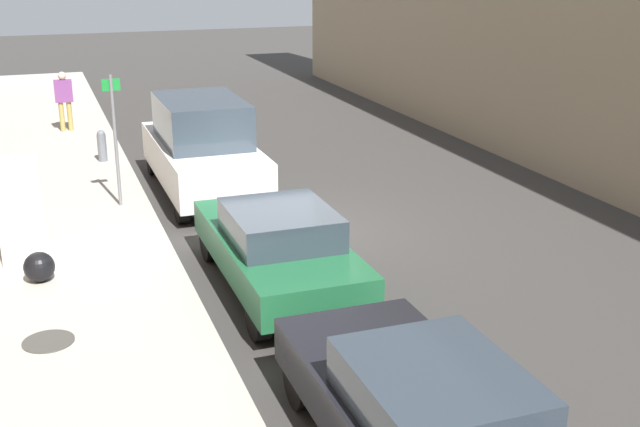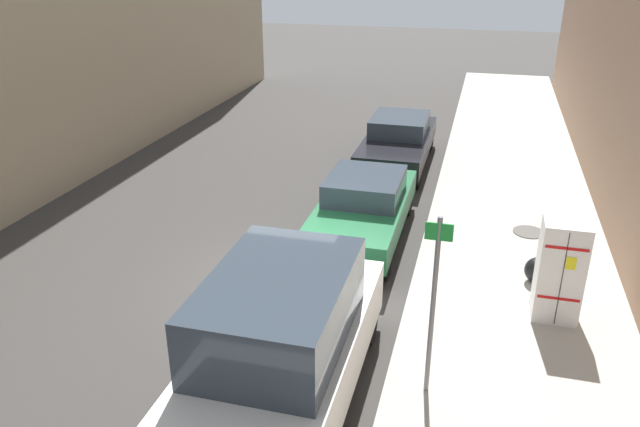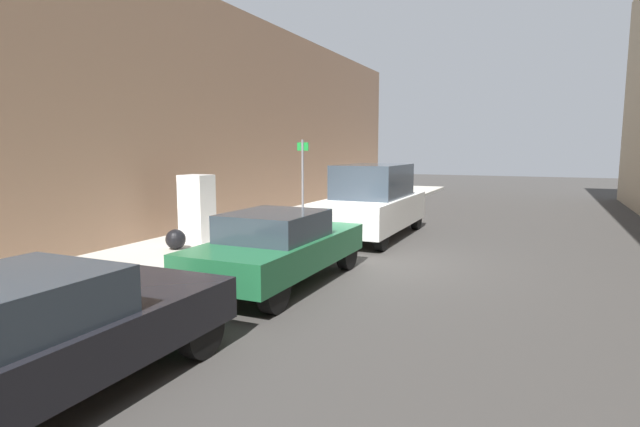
{
  "view_description": "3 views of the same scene",
  "coord_description": "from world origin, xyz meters",
  "px_view_note": "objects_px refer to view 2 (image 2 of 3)",
  "views": [
    {
      "loc": [
        -4.35,
        -14.07,
        5.27
      ],
      "look_at": [
        0.23,
        -1.33,
        0.75
      ],
      "focal_mm": 45.0,
      "sensor_mm": 36.0,
      "label": 1
    },
    {
      "loc": [
        -3.27,
        9.66,
        6.03
      ],
      "look_at": [
        -0.14,
        -2.05,
        0.74
      ],
      "focal_mm": 35.0,
      "sensor_mm": 36.0,
      "label": 2
    },
    {
      "loc": [
        3.6,
        -10.85,
        2.59
      ],
      "look_at": [
        -0.27,
        -2.25,
        1.36
      ],
      "focal_mm": 28.0,
      "sensor_mm": 36.0,
      "label": 3
    }
  ],
  "objects_px": {
    "discarded_refrigerator": "(560,270)",
    "parked_van_white": "(280,346)",
    "trash_bag": "(538,270)",
    "street_sign_post": "(433,299)",
    "parked_sedan_dark": "(398,140)",
    "parked_sedan_green": "(363,207)"
  },
  "relations": [
    {
      "from": "discarded_refrigerator",
      "to": "parked_sedan_dark",
      "type": "height_order",
      "value": "discarded_refrigerator"
    },
    {
      "from": "discarded_refrigerator",
      "to": "parked_sedan_dark",
      "type": "xyz_separation_m",
      "value": [
        3.82,
        -7.63,
        -0.29
      ]
    },
    {
      "from": "discarded_refrigerator",
      "to": "trash_bag",
      "type": "height_order",
      "value": "discarded_refrigerator"
    },
    {
      "from": "parked_sedan_green",
      "to": "discarded_refrigerator",
      "type": "bearing_deg",
      "value": 147.43
    },
    {
      "from": "trash_bag",
      "to": "parked_sedan_green",
      "type": "distance_m",
      "value": 3.86
    },
    {
      "from": "discarded_refrigerator",
      "to": "parked_van_white",
      "type": "xyz_separation_m",
      "value": [
        3.82,
        3.27,
        0.03
      ]
    },
    {
      "from": "trash_bag",
      "to": "parked_van_white",
      "type": "xyz_separation_m",
      "value": [
        3.61,
        4.4,
        0.67
      ]
    },
    {
      "from": "street_sign_post",
      "to": "parked_van_white",
      "type": "relative_size",
      "value": 0.54
    },
    {
      "from": "trash_bag",
      "to": "street_sign_post",
      "type": "bearing_deg",
      "value": 65.29
    },
    {
      "from": "discarded_refrigerator",
      "to": "parked_sedan_green",
      "type": "relative_size",
      "value": 0.4
    },
    {
      "from": "parked_sedan_dark",
      "to": "parked_sedan_green",
      "type": "relative_size",
      "value": 1.06
    },
    {
      "from": "street_sign_post",
      "to": "parked_sedan_dark",
      "type": "bearing_deg",
      "value": -79.25
    },
    {
      "from": "street_sign_post",
      "to": "parked_sedan_dark",
      "type": "relative_size",
      "value": 0.58
    },
    {
      "from": "street_sign_post",
      "to": "parked_sedan_green",
      "type": "distance_m",
      "value": 5.4
    },
    {
      "from": "parked_sedan_green",
      "to": "parked_van_white",
      "type": "height_order",
      "value": "parked_van_white"
    },
    {
      "from": "street_sign_post",
      "to": "trash_bag",
      "type": "xyz_separation_m",
      "value": [
        -1.68,
        -3.65,
        -1.27
      ]
    },
    {
      "from": "discarded_refrigerator",
      "to": "parked_sedan_green",
      "type": "xyz_separation_m",
      "value": [
        3.82,
        -2.44,
        -0.28
      ]
    },
    {
      "from": "discarded_refrigerator",
      "to": "parked_sedan_dark",
      "type": "bearing_deg",
      "value": -63.4
    },
    {
      "from": "discarded_refrigerator",
      "to": "parked_van_white",
      "type": "bearing_deg",
      "value": 40.57
    },
    {
      "from": "discarded_refrigerator",
      "to": "parked_sedan_green",
      "type": "bearing_deg",
      "value": -32.57
    },
    {
      "from": "street_sign_post",
      "to": "parked_sedan_dark",
      "type": "height_order",
      "value": "street_sign_post"
    },
    {
      "from": "parked_sedan_dark",
      "to": "parked_van_white",
      "type": "relative_size",
      "value": 0.94
    }
  ]
}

